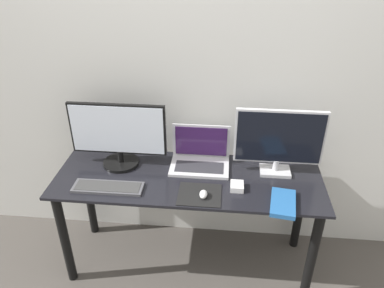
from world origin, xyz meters
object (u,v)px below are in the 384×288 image
(mouse, at_px, (203,194))
(book, at_px, (283,203))
(monitor_right, at_px, (279,140))
(power_brick, at_px, (237,186))
(monitor_left, at_px, (118,135))
(laptop, at_px, (200,156))
(keyboard, at_px, (108,187))

(mouse, xyz_separation_m, book, (0.44, -0.02, -0.01))
(monitor_right, bearing_deg, power_brick, -140.30)
(monitor_right, xyz_separation_m, mouse, (-0.42, -0.29, -0.20))
(monitor_left, xyz_separation_m, monitor_right, (0.97, 0.00, 0.01))
(laptop, relative_size, mouse, 5.19)
(laptop, bearing_deg, keyboard, -148.60)
(monitor_left, bearing_deg, power_brick, -14.84)
(monitor_right, height_order, book, monitor_right)
(power_brick, bearing_deg, monitor_left, 165.16)
(book, bearing_deg, keyboard, 176.98)
(monitor_left, distance_m, power_brick, 0.78)
(monitor_right, height_order, keyboard, monitor_right)
(keyboard, bearing_deg, mouse, -3.03)
(laptop, distance_m, book, 0.60)
(keyboard, distance_m, power_brick, 0.74)
(laptop, height_order, power_brick, laptop)
(mouse, bearing_deg, laptop, 97.55)
(monitor_left, distance_m, laptop, 0.53)
(keyboard, xyz_separation_m, mouse, (0.55, -0.03, 0.01))
(keyboard, relative_size, power_brick, 4.63)
(mouse, relative_size, book, 0.28)
(laptop, distance_m, mouse, 0.34)
(monitor_right, bearing_deg, keyboard, -164.81)
(mouse, distance_m, book, 0.44)
(laptop, xyz_separation_m, mouse, (0.05, -0.34, -0.04))
(mouse, bearing_deg, power_brick, 28.06)
(keyboard, bearing_deg, laptop, 31.40)
(laptop, xyz_separation_m, power_brick, (0.23, -0.24, -0.04))
(monitor_left, relative_size, laptop, 1.62)
(power_brick, bearing_deg, book, -26.27)
(book, height_order, power_brick, power_brick)
(book, bearing_deg, laptop, 142.94)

